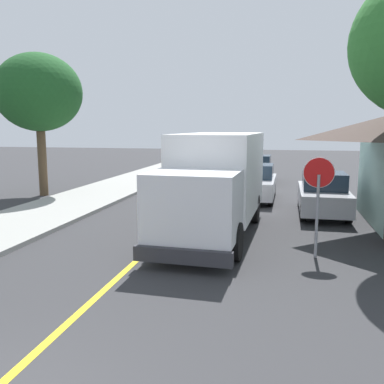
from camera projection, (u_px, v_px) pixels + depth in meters
centre_line_yellow at (171, 229)px, 14.17m from camera, size 0.16×56.00×0.01m
box_truck at (215, 179)px, 13.29m from camera, size 2.69×7.27×3.20m
parked_car_near at (255, 183)px, 19.73m from camera, size 1.87×4.43×1.67m
parked_car_mid at (257, 170)px, 25.85m from camera, size 1.88×4.43×1.67m
parked_van_across at (323, 195)px, 16.39m from camera, size 1.83×4.41×1.67m
stop_sign at (318, 188)px, 10.85m from camera, size 0.80×0.10×2.65m
street_tree_down_block at (39, 93)px, 20.34m from camera, size 4.16×4.16×6.94m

